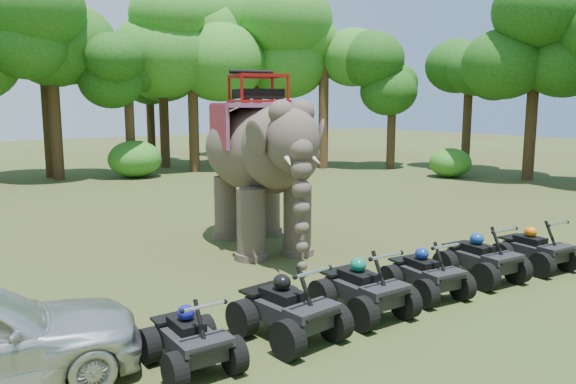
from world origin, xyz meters
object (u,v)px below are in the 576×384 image
elephant (260,160)px  atv_0 (190,331)px  atv_3 (426,267)px  atv_2 (363,281)px  atv_4 (482,252)px  atv_5 (535,243)px  atv_1 (288,300)px

elephant → atv_0: (-4.84, -5.41, -1.81)m
atv_0 → atv_3: (5.31, 0.01, 0.03)m
atv_2 → atv_4: 3.57m
elephant → atv_3: bearing=-69.4°
atv_2 → atv_5: atv_2 is taller
elephant → atv_1: size_ratio=3.18×
atv_2 → atv_3: 1.76m
elephant → atv_4: size_ratio=3.27×
atv_1 → atv_3: size_ratio=1.10×
atv_4 → atv_5: (1.79, -0.23, -0.03)m
elephant → atv_4: 6.16m
atv_3 → atv_5: atv_5 is taller
atv_4 → atv_0: bearing=-174.6°
atv_1 → elephant: bearing=55.4°
atv_2 → atv_5: bearing=-1.3°
atv_3 → atv_4: size_ratio=0.94×
atv_1 → atv_3: bearing=-5.0°
atv_0 → atv_3: 5.31m
elephant → atv_0: bearing=-116.2°
atv_4 → atv_1: bearing=-174.6°
atv_3 → atv_4: atv_4 is taller
elephant → atv_4: (2.28, -5.45, -1.74)m
atv_1 → atv_5: (7.11, -0.26, -0.05)m
atv_1 → atv_4: size_ratio=1.03×
atv_0 → atv_3: bearing=2.5°
atv_0 → atv_1: size_ratio=0.87×
elephant → atv_0: size_ratio=3.66×
atv_0 → atv_5: (8.91, -0.27, 0.04)m
elephant → atv_1: elephant is taller
elephant → atv_5: (4.07, -5.68, -1.77)m
elephant → atv_2: 5.82m
atv_0 → atv_3: size_ratio=0.95×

